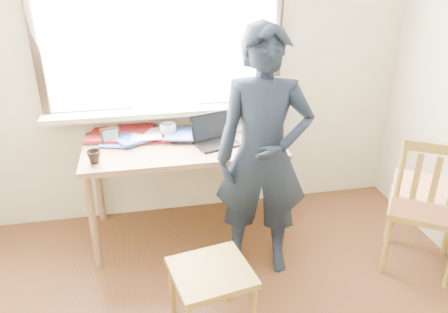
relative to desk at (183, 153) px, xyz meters
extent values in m
cube|color=beige|center=(0.11, 0.37, 0.61)|extent=(3.50, 0.02, 2.60)
cube|color=white|center=(-0.09, 0.35, 0.91)|extent=(1.70, 0.01, 1.30)
cube|color=black|center=(-0.09, 0.34, 0.23)|extent=(1.82, 0.06, 0.06)
cube|color=black|center=(-0.97, 0.34, 0.91)|extent=(0.06, 0.06, 1.30)
cube|color=black|center=(0.79, 0.34, 0.91)|extent=(0.06, 0.06, 1.30)
cube|color=beige|center=(-0.09, 0.27, 0.24)|extent=(1.85, 0.20, 0.04)
cube|color=white|center=(-0.09, 0.28, 1.01)|extent=(1.95, 0.02, 1.65)
cube|color=olive|center=(0.00, 0.00, 0.06)|extent=(1.43, 0.72, 0.04)
cylinder|color=olive|center=(-0.67, -0.31, -0.33)|extent=(0.05, 0.05, 0.73)
cylinder|color=olive|center=(-0.67, 0.31, -0.33)|extent=(0.05, 0.05, 0.73)
cylinder|color=olive|center=(0.67, -0.31, -0.33)|extent=(0.05, 0.05, 0.73)
cylinder|color=olive|center=(0.67, 0.31, -0.33)|extent=(0.05, 0.05, 0.73)
cube|color=black|center=(0.24, -0.08, 0.09)|extent=(0.35, 0.29, 0.02)
cube|color=black|center=(0.21, 0.02, 0.19)|extent=(0.31, 0.15, 0.20)
cube|color=black|center=(0.21, 0.02, 0.19)|extent=(0.27, 0.12, 0.16)
cube|color=black|center=(0.24, -0.09, 0.09)|extent=(0.29, 0.20, 0.00)
imported|color=white|center=(-0.09, 0.16, 0.13)|extent=(0.14, 0.14, 0.10)
imported|color=black|center=(-0.61, -0.21, 0.12)|extent=(0.10, 0.10, 0.09)
ellipsoid|color=black|center=(0.50, -0.10, 0.10)|extent=(0.08, 0.06, 0.03)
cube|color=white|center=(-0.21, 0.16, 0.08)|extent=(0.30, 0.28, 0.01)
cube|color=white|center=(-0.46, 0.15, 0.09)|extent=(0.29, 0.29, 0.00)
cube|color=white|center=(-0.47, 0.10, 0.09)|extent=(0.24, 0.30, 0.01)
cube|color=gold|center=(-0.21, 0.29, 0.10)|extent=(0.32, 0.36, 0.02)
cube|color=white|center=(0.02, 0.18, 0.10)|extent=(0.35, 0.35, 0.01)
cube|color=white|center=(-0.38, 0.12, 0.11)|extent=(0.32, 0.30, 0.02)
cube|color=gold|center=(-0.41, 0.15, 0.11)|extent=(0.35, 0.36, 0.00)
cube|color=white|center=(0.02, 0.15, 0.12)|extent=(0.31, 0.27, 0.02)
cube|color=white|center=(0.09, 0.06, 0.12)|extent=(0.27, 0.26, 0.02)
cube|color=white|center=(-0.34, 0.17, 0.12)|extent=(0.31, 0.31, 0.01)
imported|color=white|center=(-0.42, 0.18, 0.09)|extent=(0.33, 0.36, 0.03)
imported|color=white|center=(0.34, 0.28, 0.09)|extent=(0.24, 0.30, 0.02)
cube|color=black|center=(-0.52, 0.10, 0.13)|extent=(0.14, 0.06, 0.11)
cube|color=#367735|center=(-0.52, 0.10, 0.13)|extent=(0.11, 0.04, 0.08)
cube|color=olive|center=(0.03, -1.04, -0.27)|extent=(0.50, 0.48, 0.04)
cylinder|color=olive|center=(-0.19, -0.90, -0.49)|extent=(0.04, 0.04, 0.40)
cylinder|color=olive|center=(0.18, -0.83, -0.49)|extent=(0.04, 0.04, 0.40)
cube|color=olive|center=(1.56, -0.72, -0.23)|extent=(0.64, 0.64, 0.04)
cylinder|color=olive|center=(1.50, -0.45, -0.47)|extent=(0.04, 0.04, 0.44)
cylinder|color=olive|center=(1.29, -0.77, -0.47)|extent=(0.04, 0.04, 0.44)
cylinder|color=olive|center=(1.28, -0.78, 0.06)|extent=(0.04, 0.04, 0.54)
cube|color=olive|center=(1.45, -0.89, 0.30)|extent=(0.38, 0.27, 0.06)
cube|color=olive|center=(1.45, -0.89, 0.03)|extent=(0.04, 0.04, 0.43)
cube|color=olive|center=(1.36, -0.83, 0.03)|extent=(0.04, 0.04, 0.43)
cube|color=#DC4916|center=(1.56, -0.72, -0.14)|extent=(0.62, 0.62, 0.14)
imported|color=black|center=(0.47, -0.49, 0.16)|extent=(0.69, 0.54, 1.69)
camera|label=1|loc=(-0.28, -2.94, 1.35)|focal=35.00mm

